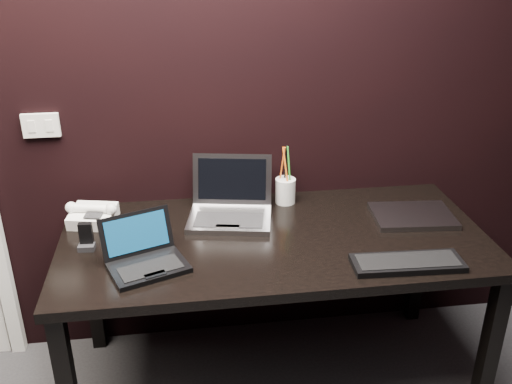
{
  "coord_description": "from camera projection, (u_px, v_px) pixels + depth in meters",
  "views": [
    {
      "loc": [
        -0.05,
        -0.57,
        1.86
      ],
      "look_at": [
        0.22,
        1.35,
        0.96
      ],
      "focal_mm": 40.0,
      "sensor_mm": 36.0,
      "label": 1
    }
  ],
  "objects": [
    {
      "name": "silver_laptop",
      "position": [
        230.0,
        208.0,
        2.41
      ],
      "size": [
        0.39,
        0.37,
        0.24
      ],
      "color": "#A5A4AA",
      "rests_on": "desk"
    },
    {
      "name": "desk_phone",
      "position": [
        93.0,
        215.0,
        2.36
      ],
      "size": [
        0.22,
        0.2,
        0.11
      ],
      "color": "white",
      "rests_on": "desk"
    },
    {
      "name": "closed_laptop",
      "position": [
        413.0,
        216.0,
        2.42
      ],
      "size": [
        0.35,
        0.27,
        0.02
      ],
      "color": "gray",
      "rests_on": "desk"
    },
    {
      "name": "ext_keyboard",
      "position": [
        407.0,
        263.0,
        2.08
      ],
      "size": [
        0.41,
        0.16,
        0.03
      ],
      "color": "black",
      "rests_on": "desk"
    },
    {
      "name": "pen_cup",
      "position": [
        285.0,
        190.0,
        2.54
      ],
      "size": [
        0.11,
        0.11,
        0.27
      ],
      "color": "silver",
      "rests_on": "desk"
    },
    {
      "name": "wall_switch",
      "position": [
        41.0,
        125.0,
        2.36
      ],
      "size": [
        0.15,
        0.02,
        0.1
      ],
      "color": "silver",
      "rests_on": "wall_back"
    },
    {
      "name": "mobile_phone",
      "position": [
        86.0,
        239.0,
        2.18
      ],
      "size": [
        0.06,
        0.05,
        0.11
      ],
      "color": "black",
      "rests_on": "desk"
    },
    {
      "name": "netbook",
      "position": [
        145.0,
        257.0,
        2.07
      ],
      "size": [
        0.34,
        0.32,
        0.17
      ],
      "color": "black",
      "rests_on": "desk"
    },
    {
      "name": "wall_back",
      "position": [
        189.0,
        77.0,
        2.37
      ],
      "size": [
        4.0,
        0.0,
        4.0
      ],
      "primitive_type": "plane",
      "rotation": [
        1.57,
        0.0,
        0.0
      ],
      "color": "black",
      "rests_on": "ground"
    },
    {
      "name": "desk",
      "position": [
        274.0,
        253.0,
        2.32
      ],
      "size": [
        1.7,
        0.8,
        0.74
      ],
      "color": "black",
      "rests_on": "ground"
    }
  ]
}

